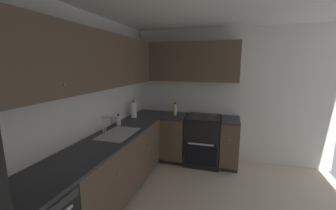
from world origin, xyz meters
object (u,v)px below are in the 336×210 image
Objects in this scene: soap_bottle at (119,120)px; oven_range at (203,140)px; paper_towel_roll at (134,110)px; oil_bottle at (175,109)px.

oven_range is at bearing -54.02° from soap_bottle.
paper_towel_roll is 1.39× the size of oil_bottle.
soap_bottle is at bearing 177.72° from paper_towel_roll.
oven_range is 0.76m from oil_bottle.
paper_towel_roll reaches higher than oil_bottle.
oil_bottle reaches higher than soap_bottle.
oil_bottle is at bearing -38.50° from soap_bottle.
paper_towel_roll reaches higher than soap_bottle.
soap_bottle is at bearing 125.98° from oven_range.
paper_towel_roll is at bearing 107.86° from oven_range.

